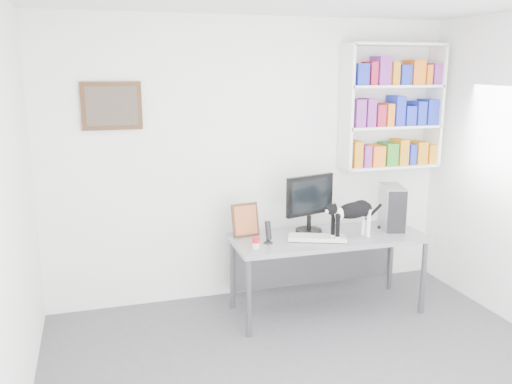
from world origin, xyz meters
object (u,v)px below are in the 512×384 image
(monitor, at_px, (309,203))
(pc_tower, at_px, (392,207))
(keyboard, at_px, (317,238))
(speaker, at_px, (268,232))
(desk, at_px, (327,274))
(soup_can, at_px, (256,243))
(cat, at_px, (352,220))
(leaning_print, at_px, (245,219))
(bookshelf, at_px, (392,106))

(monitor, xyz_separation_m, pc_tower, (0.80, -0.11, -0.07))
(keyboard, distance_m, speaker, 0.45)
(pc_tower, distance_m, speaker, 1.28)
(desk, relative_size, monitor, 3.21)
(desk, xyz_separation_m, monitor, (-0.12, 0.17, 0.64))
(pc_tower, relative_size, soup_can, 4.32)
(keyboard, distance_m, cat, 0.35)
(desk, distance_m, speaker, 0.75)
(leaning_print, distance_m, cat, 0.96)
(desk, height_order, soup_can, soup_can)
(keyboard, height_order, pc_tower, pc_tower)
(pc_tower, bearing_deg, keyboard, -152.10)
(bookshelf, bearing_deg, leaning_print, -170.31)
(pc_tower, distance_m, leaning_print, 1.41)
(leaning_print, height_order, soup_can, leaning_print)
(bookshelf, distance_m, monitor, 1.35)
(bookshelf, height_order, leaning_print, bookshelf)
(soup_can, bearing_deg, cat, 0.40)
(bookshelf, bearing_deg, monitor, -161.93)
(desk, height_order, keyboard, keyboard)
(desk, distance_m, soup_can, 0.85)
(speaker, relative_size, leaning_print, 0.66)
(bookshelf, height_order, keyboard, bookshelf)
(bookshelf, relative_size, speaker, 6.00)
(monitor, distance_m, pc_tower, 0.81)
(keyboard, distance_m, soup_can, 0.59)
(desk, xyz_separation_m, leaning_print, (-0.72, 0.23, 0.52))
(soup_can, bearing_deg, bookshelf, 21.62)
(keyboard, bearing_deg, monitor, 105.88)
(desk, xyz_separation_m, speaker, (-0.59, -0.04, 0.47))
(leaning_print, bearing_deg, monitor, -11.43)
(leaning_print, bearing_deg, bookshelf, 3.26)
(keyboard, xyz_separation_m, cat, (0.31, -0.05, 0.15))
(soup_can, bearing_deg, speaker, 34.76)
(keyboard, bearing_deg, cat, 11.86)
(desk, distance_m, keyboard, 0.42)
(speaker, bearing_deg, bookshelf, -3.21)
(bookshelf, relative_size, desk, 0.71)
(soup_can, bearing_deg, desk, 10.79)
(keyboard, height_order, speaker, speaker)
(keyboard, relative_size, leaning_print, 1.65)
(monitor, relative_size, keyboard, 1.07)
(desk, bearing_deg, monitor, 125.60)
(pc_tower, bearing_deg, speaker, -157.32)
(bookshelf, bearing_deg, desk, -150.44)
(bookshelf, height_order, cat, bookshelf)
(leaning_print, xyz_separation_m, soup_can, (-0.01, -0.36, -0.11))
(desk, height_order, pc_tower, pc_tower)
(bookshelf, xyz_separation_m, pc_tower, (-0.20, -0.43, -0.91))
(pc_tower, height_order, speaker, pc_tower)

